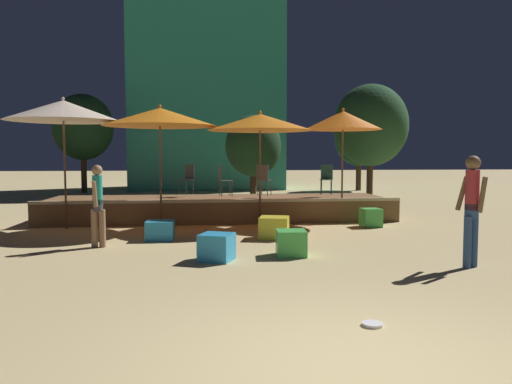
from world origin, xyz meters
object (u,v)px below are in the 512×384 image
object	(u,v)px
patio_umbrella_0	(160,117)
patio_umbrella_3	(343,120)
cube_seat_4	(160,230)
bistro_chair_2	(188,176)
patio_umbrella_1	(63,111)
bistro_chair_3	(263,177)
cube_seat_2	(371,218)
background_tree_3	(371,125)
person_1	(472,205)
frisbee_disc	(372,324)
cube_seat_0	(291,243)
bistro_chair_0	(327,176)
bistro_chair_1	(223,177)
background_tree_1	(359,140)
cube_seat_1	(274,228)
person_0	(98,203)
patio_umbrella_2	(260,122)
background_tree_0	(83,127)
background_tree_2	(253,146)
cube_seat_3	(217,247)

from	to	relation	value
patio_umbrella_0	patio_umbrella_3	xyz separation A→B (m)	(4.93, 0.40, -0.02)
cube_seat_4	bistro_chair_2	world-z (taller)	bistro_chair_2
patio_umbrella_1	bistro_chair_3	world-z (taller)	patio_umbrella_1
cube_seat_2	background_tree_3	distance (m)	9.89
person_1	frisbee_disc	size ratio (longest dim) A/B	8.20
cube_seat_0	frisbee_disc	size ratio (longest dim) A/B	2.57
cube_seat_0	background_tree_3	bearing A→B (deg)	64.64
person_1	bistro_chair_0	world-z (taller)	person_1
cube_seat_0	bistro_chair_2	distance (m)	6.74
bistro_chair_1	bistro_chair_2	xyz separation A→B (m)	(-1.01, 0.97, 0.00)
patio_umbrella_0	bistro_chair_1	bearing A→B (deg)	38.37
patio_umbrella_3	bistro_chair_3	size ratio (longest dim) A/B	3.51
patio_umbrella_0	background_tree_1	xyz separation A→B (m)	(9.51, 12.84, -0.13)
cube_seat_1	person_0	xyz separation A→B (m)	(-3.69, -0.68, 0.65)
bistro_chair_0	bistro_chair_1	size ratio (longest dim) A/B	1.00
bistro_chair_1	bistro_chair_3	world-z (taller)	same
bistro_chair_0	frisbee_disc	xyz separation A→B (m)	(-2.02, -9.69, -1.21)
patio_umbrella_2	patio_umbrella_3	bearing A→B (deg)	6.27
patio_umbrella_0	background_tree_0	distance (m)	13.61
patio_umbrella_2	cube_seat_0	world-z (taller)	patio_umbrella_2
patio_umbrella_0	patio_umbrella_3	size ratio (longest dim) A/B	1.00
bistro_chair_0	background_tree_2	world-z (taller)	background_tree_2
bistro_chair_1	bistro_chair_2	size ratio (longest dim) A/B	1.00
patio_umbrella_0	background_tree_3	bearing A→B (deg)	44.31
patio_umbrella_1	cube_seat_4	distance (m)	4.19
cube_seat_1	background_tree_0	distance (m)	16.84
patio_umbrella_1	cube_seat_4	xyz separation A→B (m)	(2.49, -1.93, -2.76)
background_tree_0	background_tree_1	size ratio (longest dim) A/B	1.19
patio_umbrella_1	background_tree_2	size ratio (longest dim) A/B	0.92
patio_umbrella_0	patio_umbrella_1	world-z (taller)	patio_umbrella_1
cube_seat_4	background_tree_1	world-z (taller)	background_tree_1
person_0	background_tree_1	bearing A→B (deg)	64.10
patio_umbrella_2	bistro_chair_1	world-z (taller)	patio_umbrella_2
cube_seat_2	cube_seat_4	distance (m)	5.49
bistro_chair_1	bistro_chair_2	world-z (taller)	same
bistro_chair_3	bistro_chair_1	bearing A→B (deg)	36.99
cube_seat_3	bistro_chair_1	bearing A→B (deg)	86.05
patio_umbrella_3	cube_seat_2	bearing A→B (deg)	-63.09
background_tree_0	background_tree_2	world-z (taller)	background_tree_0
cube_seat_1	background_tree_1	distance (m)	16.62
bistro_chair_1	background_tree_2	distance (m)	7.20
patio_umbrella_1	background_tree_1	distance (m)	17.52
person_1	cube_seat_1	bearing A→B (deg)	-77.49
patio_umbrella_3	person_1	world-z (taller)	patio_umbrella_3
background_tree_3	patio_umbrella_0	bearing A→B (deg)	-135.69
bistro_chair_2	background_tree_2	world-z (taller)	background_tree_2
patio_umbrella_2	person_1	world-z (taller)	patio_umbrella_2
cube_seat_4	person_1	xyz separation A→B (m)	(5.30, -3.40, 0.82)
cube_seat_3	person_0	distance (m)	2.88
cube_seat_2	cube_seat_4	size ratio (longest dim) A/B	0.80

